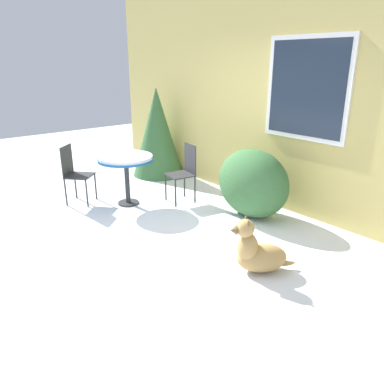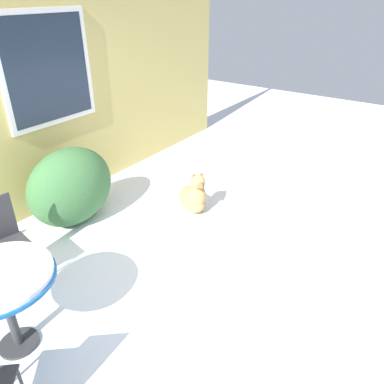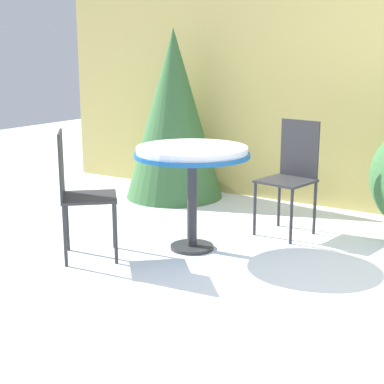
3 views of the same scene
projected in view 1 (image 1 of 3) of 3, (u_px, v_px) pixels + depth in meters
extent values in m
plane|color=white|center=(153.00, 246.00, 4.44)|extent=(16.00, 16.00, 0.00)
cube|color=tan|center=(280.00, 94.00, 5.22)|extent=(8.00, 0.06, 3.29)
cube|color=silver|center=(307.00, 89.00, 4.83)|extent=(1.23, 0.04, 1.32)
cube|color=#1E2838|center=(306.00, 89.00, 4.82)|extent=(1.11, 0.01, 1.20)
ellipsoid|color=#386638|center=(253.00, 183.00, 5.17)|extent=(1.11, 0.73, 0.96)
cone|color=#386638|center=(157.00, 132.00, 6.98)|extent=(0.95, 0.95, 1.63)
cylinder|color=#2D2D30|center=(128.00, 203.00, 5.76)|extent=(0.32, 0.32, 0.03)
cylinder|color=#2D2D30|center=(127.00, 182.00, 5.65)|extent=(0.07, 0.07, 0.66)
cylinder|color=#195699|center=(126.00, 160.00, 5.53)|extent=(0.82, 0.82, 0.03)
cylinder|color=white|center=(126.00, 157.00, 5.52)|extent=(0.79, 0.79, 0.05)
cube|color=#2D2D30|center=(180.00, 175.00, 5.72)|extent=(0.43, 0.43, 0.02)
cube|color=#2D2D30|center=(190.00, 159.00, 5.72)|extent=(0.34, 0.07, 0.45)
cylinder|color=#2D2D30|center=(166.00, 187.00, 5.85)|extent=(0.02, 0.02, 0.42)
cylinder|color=#2D2D30|center=(176.00, 193.00, 5.57)|extent=(0.02, 0.02, 0.42)
cylinder|color=#2D2D30|center=(185.00, 184.00, 6.00)|extent=(0.02, 0.02, 0.42)
cylinder|color=#2D2D30|center=(195.00, 190.00, 5.73)|extent=(0.02, 0.02, 0.42)
cube|color=#2D2D30|center=(80.00, 176.00, 5.67)|extent=(0.52, 0.52, 0.02)
cube|color=#2D2D30|center=(67.00, 160.00, 5.62)|extent=(0.24, 0.27, 0.45)
cylinder|color=#2D2D30|center=(87.00, 194.00, 5.57)|extent=(0.02, 0.02, 0.42)
cylinder|color=#2D2D30|center=(96.00, 187.00, 5.88)|extent=(0.02, 0.02, 0.42)
cylinder|color=#2D2D30|center=(66.00, 192.00, 5.61)|extent=(0.02, 0.02, 0.42)
cylinder|color=#2D2D30|center=(76.00, 185.00, 5.93)|extent=(0.02, 0.02, 0.42)
ellipsoid|color=tan|center=(262.00, 258.00, 3.89)|extent=(0.55, 0.61, 0.30)
ellipsoid|color=tan|center=(248.00, 248.00, 3.83)|extent=(0.32, 0.31, 0.33)
sphere|color=tan|center=(245.00, 228.00, 3.75)|extent=(0.19, 0.19, 0.19)
cone|color=brown|center=(233.00, 230.00, 3.74)|extent=(0.12, 0.11, 0.10)
ellipsoid|color=brown|center=(246.00, 220.00, 3.78)|extent=(0.05, 0.04, 0.08)
ellipsoid|color=brown|center=(248.00, 224.00, 3.68)|extent=(0.05, 0.04, 0.08)
ellipsoid|color=tan|center=(284.00, 263.00, 3.94)|extent=(0.19, 0.24, 0.06)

